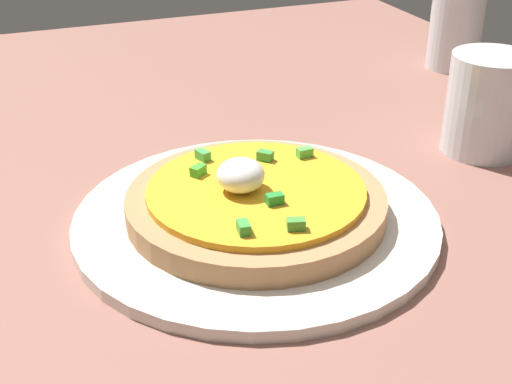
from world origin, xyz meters
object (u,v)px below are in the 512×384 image
(cup_near, at_px, (487,109))
(cup_far, at_px, (457,24))
(pizza, at_px, (255,201))
(plate, at_px, (256,220))

(cup_near, relative_size, cup_far, 0.76)
(cup_far, bearing_deg, pizza, -53.97)
(pizza, bearing_deg, plate, 84.03)
(pizza, relative_size, cup_far, 1.62)
(plate, height_order, cup_far, cup_far)
(pizza, relative_size, cup_near, 2.14)
(cup_near, distance_m, cup_far, 0.26)
(plate, relative_size, cup_near, 3.03)
(pizza, distance_m, cup_near, 0.26)
(plate, bearing_deg, cup_far, 126.06)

